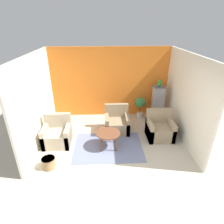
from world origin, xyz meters
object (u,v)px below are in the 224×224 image
object	(u,v)px
parrot	(160,83)
armchair_middle	(117,123)
birdcage	(157,105)
wicker_basket	(49,163)
coffee_table	(108,134)
armchair_left	(57,135)
potted_plant	(140,104)
armchair_right	(160,129)

from	to	relation	value
parrot	armchair_middle	bearing A→B (deg)	-152.87
armchair_middle	birdcage	xyz separation A→B (m)	(1.54, 0.79, 0.30)
birdcage	wicker_basket	distance (m)	4.22
coffee_table	wicker_basket	size ratio (longest dim) A/B	2.02
armchair_left	parrot	distance (m)	3.83
parrot	potted_plant	size ratio (longest dim) A/B	0.32
armchair_middle	wicker_basket	bearing A→B (deg)	-137.32
armchair_right	parrot	distance (m)	1.68
potted_plant	wicker_basket	bearing A→B (deg)	-136.68
coffee_table	birdcage	distance (m)	2.51
wicker_basket	armchair_left	bearing A→B (deg)	89.83
armchair_left	potted_plant	xyz separation A→B (m)	(2.77, 1.55, 0.28)
coffee_table	wicker_basket	xyz separation A→B (m)	(-1.52, -0.79, -0.30)
armchair_left	armchair_right	distance (m)	3.17
coffee_table	birdcage	world-z (taller)	birdcage
coffee_table	armchair_middle	world-z (taller)	armchair_middle
armchair_right	potted_plant	size ratio (longest dim) A/B	1.05
birdcage	wicker_basket	bearing A→B (deg)	-143.71
armchair_right	birdcage	xyz separation A→B (m)	(0.22, 1.23, 0.30)
parrot	armchair_right	bearing A→B (deg)	-99.96
armchair_left	wicker_basket	world-z (taller)	armchair_left
birdcage	parrot	xyz separation A→B (m)	(0.00, 0.00, 0.82)
coffee_table	parrot	distance (m)	2.69
birdcage	parrot	size ratio (longest dim) A/B	4.86
armchair_right	armchair_middle	distance (m)	1.40
coffee_table	parrot	world-z (taller)	parrot
coffee_table	armchair_middle	size ratio (longest dim) A/B	0.79
birdcage	wicker_basket	world-z (taller)	birdcage
potted_plant	coffee_table	bearing A→B (deg)	-124.43
birdcage	potted_plant	bearing A→B (deg)	167.97
armchair_middle	potted_plant	xyz separation A→B (m)	(0.93, 0.92, 0.28)
armchair_middle	parrot	bearing A→B (deg)	27.13
potted_plant	parrot	bearing A→B (deg)	-11.83
potted_plant	wicker_basket	size ratio (longest dim) A/B	2.43
birdcage	armchair_left	bearing A→B (deg)	-157.16
armchair_middle	potted_plant	world-z (taller)	armchair_middle
armchair_right	wicker_basket	world-z (taller)	armchair_right
birdcage	potted_plant	world-z (taller)	birdcage
coffee_table	potted_plant	distance (m)	2.21
potted_plant	wicker_basket	world-z (taller)	potted_plant
coffee_table	armchair_left	distance (m)	1.55
birdcage	potted_plant	size ratio (longest dim) A/B	1.55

